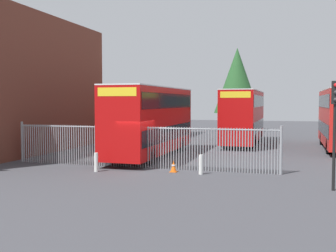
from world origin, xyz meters
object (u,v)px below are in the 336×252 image
(double_decker_bus_far_back, at_px, (163,113))
(traffic_light_kerbside, at_px, (335,115))
(bollard_near_left, at_px, (96,162))
(traffic_cone_by_gate, at_px, (174,166))
(double_decker_bus_near_gate, at_px, (152,119))
(double_decker_bus_behind_fence_right, at_px, (244,115))
(bollard_center_front, at_px, (201,165))

(double_decker_bus_far_back, distance_m, traffic_light_kerbside, 25.93)
(double_decker_bus_far_back, relative_size, bollard_near_left, 11.38)
(bollard_near_left, bearing_deg, traffic_light_kerbside, -6.85)
(double_decker_bus_far_back, relative_size, traffic_cone_by_gate, 18.32)
(double_decker_bus_near_gate, bearing_deg, traffic_light_kerbside, -36.42)
(bollard_near_left, height_order, traffic_light_kerbside, traffic_light_kerbside)
(double_decker_bus_near_gate, xyz_separation_m, traffic_light_kerbside, (10.12, -7.47, 0.56))
(double_decker_bus_behind_fence_right, height_order, double_decker_bus_far_back, same)
(double_decker_bus_near_gate, relative_size, bollard_near_left, 11.38)
(double_decker_bus_far_back, xyz_separation_m, bollard_center_front, (8.13, -19.80, -1.95))
(bollard_near_left, relative_size, traffic_cone_by_gate, 1.61)
(double_decker_bus_far_back, bearing_deg, bollard_near_left, -81.82)
(traffic_cone_by_gate, bearing_deg, bollard_near_left, -165.01)
(double_decker_bus_far_back, bearing_deg, double_decker_bus_near_gate, -75.33)
(double_decker_bus_far_back, bearing_deg, traffic_light_kerbside, -57.58)
(double_decker_bus_behind_fence_right, distance_m, traffic_light_kerbside, 18.08)
(traffic_cone_by_gate, bearing_deg, double_decker_bus_near_gate, 119.60)
(bollard_near_left, bearing_deg, double_decker_bus_far_back, 98.18)
(double_decker_bus_far_back, height_order, bollard_near_left, double_decker_bus_far_back)
(double_decker_bus_behind_fence_right, xyz_separation_m, double_decker_bus_far_back, (-8.48, 4.65, 0.00))
(double_decker_bus_behind_fence_right, height_order, bollard_near_left, double_decker_bus_behind_fence_right)
(bollard_near_left, height_order, traffic_cone_by_gate, bollard_near_left)
(bollard_center_front, bearing_deg, bollard_near_left, -171.60)
(traffic_cone_by_gate, bearing_deg, double_decker_bus_behind_fence_right, 83.20)
(bollard_near_left, bearing_deg, double_decker_bus_behind_fence_right, 70.87)
(double_decker_bus_near_gate, height_order, traffic_cone_by_gate, double_decker_bus_near_gate)
(double_decker_bus_near_gate, xyz_separation_m, bollard_near_left, (-0.82, -6.15, -1.95))
(traffic_light_kerbside, bearing_deg, double_decker_bus_near_gate, 143.58)
(double_decker_bus_far_back, distance_m, traffic_cone_by_gate, 20.79)
(double_decker_bus_behind_fence_right, bearing_deg, traffic_cone_by_gate, -96.80)
(double_decker_bus_near_gate, relative_size, bollard_center_front, 11.38)
(bollard_near_left, xyz_separation_m, bollard_center_front, (5.18, 0.76, 0.00))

